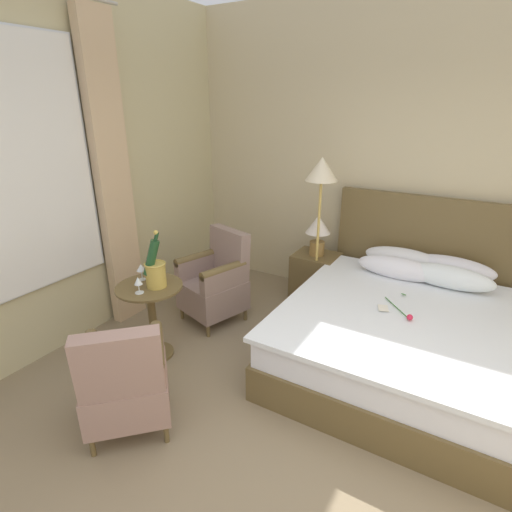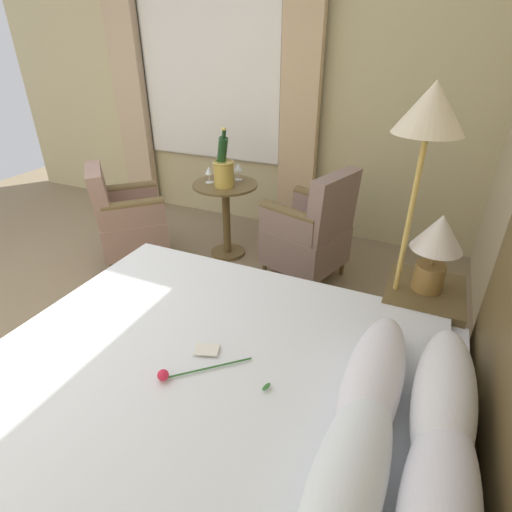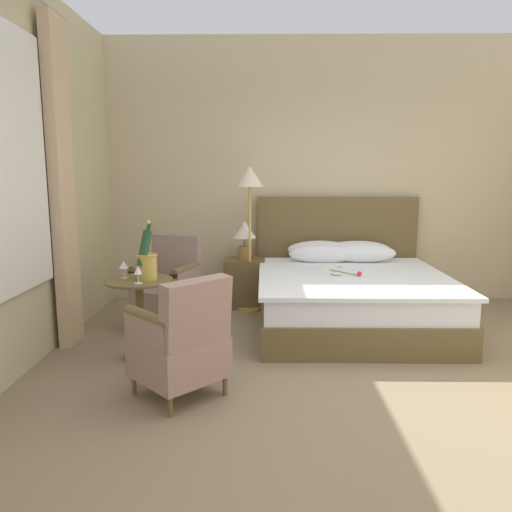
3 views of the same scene
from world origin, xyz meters
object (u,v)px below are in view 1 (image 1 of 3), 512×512
(side_table_round, at_px, (152,312))
(champagne_bucket, at_px, (155,270))
(bed, at_px, (406,328))
(wine_glass_near_bucket, at_px, (141,268))
(bedside_lamp, at_px, (318,230))
(nightstand, at_px, (315,278))
(armchair_facing_bed, at_px, (125,380))
(armchair_by_window, at_px, (216,282))
(wine_glass_near_edge, at_px, (138,282))
(floor_lamp_brass, at_px, (321,185))

(side_table_round, distance_m, champagne_bucket, 0.42)
(bed, bearing_deg, champagne_bucket, -151.41)
(side_table_round, bearing_deg, wine_glass_near_bucket, 156.40)
(bedside_lamp, height_order, champagne_bucket, champagne_bucket)
(nightstand, bearing_deg, side_table_round, -115.69)
(champagne_bucket, relative_size, armchair_facing_bed, 0.56)
(wine_glass_near_bucket, relative_size, armchair_by_window, 0.16)
(bedside_lamp, distance_m, armchair_facing_bed, 2.53)
(nightstand, height_order, champagne_bucket, champagne_bucket)
(nightstand, xyz_separation_m, champagne_bucket, (-0.77, -1.70, 0.56))
(bed, relative_size, wine_glass_near_edge, 14.96)
(bedside_lamp, bearing_deg, wine_glass_near_bucket, -120.26)
(floor_lamp_brass, bearing_deg, wine_glass_near_bucket, -124.53)
(nightstand, bearing_deg, champagne_bucket, -114.25)
(floor_lamp_brass, xyz_separation_m, side_table_round, (-0.89, -1.56, -0.95))
(bed, distance_m, floor_lamp_brass, 1.58)
(bedside_lamp, bearing_deg, wine_glass_near_edge, -113.24)
(wine_glass_near_edge, bearing_deg, floor_lamp_brass, 63.10)
(wine_glass_near_bucket, bearing_deg, wine_glass_near_edge, -49.65)
(bedside_lamp, bearing_deg, floor_lamp_brass, -67.58)
(side_table_round, bearing_deg, armchair_facing_bed, -57.38)
(floor_lamp_brass, distance_m, champagne_bucket, 1.83)
(wine_glass_near_edge, bearing_deg, armchair_by_window, 86.21)
(wine_glass_near_bucket, bearing_deg, bedside_lamp, 59.74)
(bed, xyz_separation_m, armchair_facing_bed, (-1.48, -1.79, 0.08))
(side_table_round, bearing_deg, bedside_lamp, 64.31)
(bedside_lamp, bearing_deg, champagne_bucket, -114.25)
(bedside_lamp, distance_m, wine_glass_near_bucket, 1.92)
(champagne_bucket, height_order, armchair_facing_bed, champagne_bucket)
(wine_glass_near_bucket, bearing_deg, champagne_bucket, -10.28)
(champagne_bucket, bearing_deg, armchair_facing_bed, -61.80)
(bedside_lamp, bearing_deg, nightstand, -0.00)
(armchair_facing_bed, bearing_deg, wine_glass_near_edge, 126.47)
(nightstand, xyz_separation_m, armchair_by_window, (-0.74, -0.90, 0.14))
(bedside_lamp, relative_size, champagne_bucket, 0.91)
(floor_lamp_brass, bearing_deg, nightstand, 112.41)
(bedside_lamp, height_order, armchair_by_window, bedside_lamp)
(champagne_bucket, bearing_deg, wine_glass_near_bucket, 169.72)
(wine_glass_near_bucket, height_order, armchair_facing_bed, armchair_facing_bed)
(armchair_facing_bed, bearing_deg, armchair_by_window, 103.67)
(side_table_round, relative_size, wine_glass_near_bucket, 4.67)
(floor_lamp_brass, relative_size, wine_glass_near_bucket, 11.14)
(champagne_bucket, bearing_deg, armchair_by_window, 87.88)
(nightstand, bearing_deg, wine_glass_near_bucket, -120.26)
(nightstand, relative_size, armchair_facing_bed, 0.64)
(side_table_round, relative_size, champagne_bucket, 1.40)
(wine_glass_near_bucket, bearing_deg, armchair_facing_bed, -52.52)
(bed, height_order, floor_lamp_brass, floor_lamp_brass)
(side_table_round, height_order, champagne_bucket, champagne_bucket)
(bed, relative_size, bedside_lamp, 4.78)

